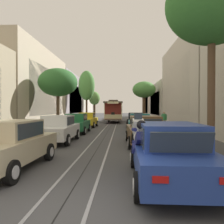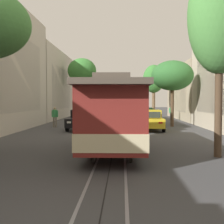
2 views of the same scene
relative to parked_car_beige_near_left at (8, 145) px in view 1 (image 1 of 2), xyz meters
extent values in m
plane|color=#424244|center=(2.50, 21.11, -0.80)|extent=(160.00, 160.00, 0.00)
cube|color=gray|center=(1.97, 25.16, -0.79)|extent=(0.08, 68.49, 0.01)
cube|color=gray|center=(3.03, 25.16, -0.79)|extent=(0.08, 68.49, 0.01)
cube|color=black|center=(2.50, 25.16, -0.80)|extent=(0.03, 68.49, 0.01)
cube|color=#BCAD93|center=(-6.76, 17.60, 3.58)|extent=(4.15, 14.82, 8.77)
cube|color=#2D3842|center=(-4.70, 17.60, 3.15)|extent=(0.04, 10.59, 5.26)
cube|color=gray|center=(-7.65, 32.72, 3.35)|extent=(5.94, 14.82, 8.31)
cube|color=#2D3842|center=(-4.70, 32.72, 2.94)|extent=(0.04, 10.59, 4.98)
cube|color=beige|center=(-6.96, 47.85, 2.56)|extent=(4.55, 14.82, 6.72)
cube|color=#2D3842|center=(-4.70, 47.85, 2.23)|extent=(0.04, 10.59, 4.03)
cube|color=beige|center=(12.25, 17.60, 3.97)|extent=(5.15, 14.82, 9.55)
cube|color=#2D3842|center=(9.70, 17.60, 3.50)|extent=(0.04, 10.59, 5.73)
cube|color=beige|center=(12.12, 32.72, 2.47)|extent=(4.88, 14.82, 6.53)
cube|color=#2D3842|center=(9.70, 32.72, 2.14)|extent=(0.04, 10.59, 3.92)
cube|color=#BCAD93|center=(11.78, 47.85, 2.62)|extent=(4.21, 14.82, 6.84)
cube|color=#2D3842|center=(9.70, 47.85, 2.28)|extent=(0.04, 10.59, 4.10)
cube|color=#C1B28E|center=(0.00, -0.04, -0.15)|extent=(1.92, 4.35, 0.66)
cube|color=#C1B28E|center=(0.00, 0.11, 0.48)|extent=(1.53, 2.10, 0.60)
cube|color=#2D3842|center=(0.04, 1.29, 0.46)|extent=(1.30, 0.23, 0.45)
cube|color=#2D3842|center=(0.75, 0.09, 0.48)|extent=(0.08, 1.81, 0.47)
cube|color=#B21414|center=(0.62, 2.10, -0.05)|extent=(0.28, 0.05, 0.12)
cube|color=#B21414|center=(-0.50, 2.13, -0.05)|extent=(0.28, 0.05, 0.12)
cylinder|color=black|center=(0.84, -1.40, -0.48)|extent=(0.22, 0.65, 0.64)
cylinder|color=silver|center=(0.95, -1.40, -0.48)|extent=(0.03, 0.35, 0.35)
cylinder|color=black|center=(0.92, 1.27, -0.48)|extent=(0.22, 0.65, 0.64)
cylinder|color=silver|center=(1.03, 1.27, -0.48)|extent=(0.03, 0.35, 0.35)
cylinder|color=black|center=(-0.84, 1.32, -0.48)|extent=(0.22, 0.65, 0.64)
cylinder|color=silver|center=(-0.95, 1.32, -0.48)|extent=(0.03, 0.35, 0.35)
cube|color=silver|center=(-0.07, 5.70, -0.15)|extent=(1.85, 4.32, 0.66)
cube|color=silver|center=(-0.07, 5.85, 0.48)|extent=(1.50, 2.08, 0.60)
cube|color=#2D3842|center=(-0.06, 5.02, 0.46)|extent=(1.33, 0.24, 0.47)
cube|color=#2D3842|center=(-0.08, 7.04, 0.46)|extent=(1.30, 0.21, 0.45)
cube|color=#2D3842|center=(0.68, 5.86, 0.48)|extent=(0.05, 1.81, 0.47)
cube|color=#2D3842|center=(-0.82, 5.85, 0.48)|extent=(0.05, 1.81, 0.47)
cube|color=white|center=(0.52, 3.55, -0.05)|extent=(0.28, 0.04, 0.14)
cube|color=#B21414|center=(0.46, 7.87, -0.05)|extent=(0.28, 0.04, 0.12)
cube|color=white|center=(-0.60, 3.54, -0.05)|extent=(0.28, 0.04, 0.14)
cube|color=#B21414|center=(-0.65, 7.86, -0.05)|extent=(0.28, 0.04, 0.12)
cylinder|color=black|center=(0.83, 4.38, -0.48)|extent=(0.21, 0.64, 0.64)
cylinder|color=silver|center=(0.94, 4.38, -0.48)|extent=(0.02, 0.35, 0.35)
cylinder|color=black|center=(-0.93, 4.36, -0.48)|extent=(0.21, 0.64, 0.64)
cylinder|color=silver|center=(-1.04, 4.36, -0.48)|extent=(0.02, 0.35, 0.35)
cylinder|color=black|center=(0.80, 7.05, -0.48)|extent=(0.21, 0.64, 0.64)
cylinder|color=silver|center=(0.91, 7.05, -0.48)|extent=(0.02, 0.35, 0.35)
cylinder|color=black|center=(-0.96, 7.03, -0.48)|extent=(0.21, 0.64, 0.64)
cylinder|color=silver|center=(-1.07, 7.03, -0.48)|extent=(0.02, 0.35, 0.35)
cube|color=#1E6038|center=(-0.04, 10.66, -0.15)|extent=(1.85, 4.32, 0.66)
cube|color=#1E6038|center=(-0.04, 10.81, 0.48)|extent=(1.50, 2.08, 0.60)
cube|color=#2D3842|center=(-0.03, 9.98, 0.46)|extent=(1.33, 0.24, 0.47)
cube|color=#2D3842|center=(-0.06, 12.00, 0.46)|extent=(1.30, 0.21, 0.45)
cube|color=#2D3842|center=(0.71, 10.82, 0.48)|extent=(0.05, 1.81, 0.47)
cube|color=#2D3842|center=(-0.79, 10.81, 0.48)|extent=(0.05, 1.81, 0.47)
cube|color=white|center=(0.54, 8.51, -0.05)|extent=(0.28, 0.04, 0.14)
cube|color=#B21414|center=(0.49, 12.83, -0.05)|extent=(0.28, 0.04, 0.12)
cube|color=white|center=(-0.57, 8.50, -0.05)|extent=(0.28, 0.04, 0.14)
cube|color=#B21414|center=(-0.62, 12.82, -0.05)|extent=(0.28, 0.04, 0.12)
cylinder|color=black|center=(0.85, 9.34, -0.48)|extent=(0.21, 0.64, 0.64)
cylinder|color=silver|center=(0.96, 9.34, -0.48)|extent=(0.02, 0.35, 0.35)
cylinder|color=black|center=(-0.90, 9.32, -0.48)|extent=(0.21, 0.64, 0.64)
cylinder|color=silver|center=(-1.01, 9.32, -0.48)|extent=(0.02, 0.35, 0.35)
cylinder|color=black|center=(0.82, 12.01, -0.48)|extent=(0.21, 0.64, 0.64)
cylinder|color=silver|center=(0.93, 12.01, -0.48)|extent=(0.02, 0.35, 0.35)
cylinder|color=black|center=(-0.94, 11.99, -0.48)|extent=(0.21, 0.64, 0.64)
cylinder|color=silver|center=(-1.05, 11.99, -0.48)|extent=(0.02, 0.35, 0.35)
cube|color=gold|center=(-0.06, 16.53, -0.15)|extent=(1.88, 4.33, 0.66)
cube|color=gold|center=(-0.06, 16.68, 0.48)|extent=(1.51, 2.09, 0.60)
cube|color=#2D3842|center=(-0.07, 15.84, 0.46)|extent=(1.34, 0.25, 0.47)
cube|color=#2D3842|center=(-0.04, 17.86, 0.46)|extent=(1.30, 0.22, 0.45)
cube|color=#2D3842|center=(0.69, 16.67, 0.48)|extent=(0.06, 1.81, 0.47)
cube|color=#2D3842|center=(-0.81, 16.69, 0.48)|extent=(0.06, 1.81, 0.47)
cube|color=white|center=(0.46, 14.36, -0.05)|extent=(0.28, 0.05, 0.14)
cube|color=#B21414|center=(0.54, 18.68, -0.05)|extent=(0.28, 0.05, 0.12)
cube|color=white|center=(-0.66, 14.38, -0.05)|extent=(0.28, 0.05, 0.14)
cube|color=#B21414|center=(-0.58, 18.70, -0.05)|extent=(0.28, 0.05, 0.12)
cylinder|color=black|center=(0.80, 15.18, -0.48)|extent=(0.21, 0.64, 0.64)
cylinder|color=silver|center=(0.91, 15.18, -0.48)|extent=(0.03, 0.35, 0.35)
cylinder|color=black|center=(-0.96, 15.21, -0.48)|extent=(0.21, 0.64, 0.64)
cylinder|color=silver|center=(-1.07, 15.22, -0.48)|extent=(0.03, 0.35, 0.35)
cylinder|color=black|center=(0.84, 17.85, -0.48)|extent=(0.21, 0.64, 0.64)
cylinder|color=silver|center=(0.95, 17.85, -0.48)|extent=(0.03, 0.35, 0.35)
cylinder|color=black|center=(-0.92, 17.88, -0.48)|extent=(0.21, 0.64, 0.64)
cylinder|color=silver|center=(-1.03, 17.88, -0.48)|extent=(0.03, 0.35, 0.35)
cube|color=#233D93|center=(4.95, -0.98, -0.15)|extent=(1.89, 4.34, 0.66)
cube|color=#233D93|center=(4.94, -1.13, 0.48)|extent=(1.52, 2.09, 0.60)
cube|color=#2D3842|center=(4.96, -0.30, 0.46)|extent=(1.34, 0.25, 0.47)
cube|color=#2D3842|center=(4.92, -2.32, 0.46)|extent=(1.30, 0.22, 0.45)
cube|color=#2D3842|center=(4.20, -1.12, 0.48)|extent=(0.07, 1.81, 0.47)
cube|color=#2D3842|center=(5.69, -1.15, 0.48)|extent=(0.07, 1.81, 0.47)
cube|color=white|center=(4.43, 1.19, -0.05)|extent=(0.28, 0.05, 0.14)
cube|color=#B21414|center=(4.35, -3.13, -0.05)|extent=(0.28, 0.05, 0.12)
cube|color=white|center=(5.55, 1.16, -0.05)|extent=(0.28, 0.05, 0.14)
cylinder|color=black|center=(4.09, 0.37, -0.48)|extent=(0.21, 0.64, 0.64)
cylinder|color=silver|center=(3.98, 0.37, -0.48)|extent=(0.03, 0.35, 0.35)
cylinder|color=black|center=(5.85, 0.33, -0.48)|extent=(0.21, 0.64, 0.64)
cylinder|color=silver|center=(5.96, 0.33, -0.48)|extent=(0.03, 0.35, 0.35)
cylinder|color=black|center=(4.04, -2.30, -0.48)|extent=(0.21, 0.64, 0.64)
cylinder|color=silver|center=(3.93, -2.30, -0.48)|extent=(0.03, 0.35, 0.35)
cube|color=brown|center=(4.96, 5.03, -0.15)|extent=(1.90, 4.34, 0.66)
cube|color=brown|center=(4.97, 4.88, 0.48)|extent=(1.52, 2.10, 0.60)
cube|color=#2D3842|center=(4.95, 5.72, 0.46)|extent=(1.34, 0.25, 0.47)
cube|color=#2D3842|center=(4.99, 3.70, 0.46)|extent=(1.30, 0.23, 0.45)
cube|color=#2D3842|center=(4.22, 4.86, 0.48)|extent=(0.07, 1.81, 0.47)
cube|color=#2D3842|center=(5.71, 4.90, 0.48)|extent=(0.07, 1.81, 0.47)
cube|color=white|center=(4.36, 7.18, -0.05)|extent=(0.28, 0.05, 0.14)
cube|color=#B21414|center=(4.45, 2.86, -0.05)|extent=(0.28, 0.05, 0.12)
cube|color=white|center=(5.47, 7.20, -0.05)|extent=(0.28, 0.05, 0.14)
cube|color=#B21414|center=(5.57, 2.88, -0.05)|extent=(0.28, 0.05, 0.12)
cylinder|color=black|center=(4.05, 6.34, -0.48)|extent=(0.21, 0.64, 0.64)
cylinder|color=silver|center=(3.94, 6.34, -0.48)|extent=(0.03, 0.35, 0.35)
cylinder|color=black|center=(5.81, 6.38, -0.48)|extent=(0.21, 0.64, 0.64)
cylinder|color=silver|center=(5.92, 6.39, -0.48)|extent=(0.03, 0.35, 0.35)
cylinder|color=black|center=(4.11, 3.68, -0.48)|extent=(0.21, 0.64, 0.64)
cylinder|color=silver|center=(4.00, 3.68, -0.48)|extent=(0.03, 0.35, 0.35)
cylinder|color=black|center=(5.87, 3.72, -0.48)|extent=(0.21, 0.64, 0.64)
cylinder|color=silver|center=(5.98, 3.72, -0.48)|extent=(0.03, 0.35, 0.35)
cube|color=#196B70|center=(5.16, 10.99, -0.15)|extent=(1.90, 4.34, 0.66)
cube|color=#196B70|center=(5.16, 10.84, 0.48)|extent=(1.52, 2.10, 0.60)
cube|color=#2D3842|center=(5.18, 11.68, 0.46)|extent=(1.34, 0.25, 0.47)
cube|color=#2D3842|center=(5.13, 9.66, 0.46)|extent=(1.30, 0.23, 0.45)
cube|color=#2D3842|center=(4.41, 10.86, 0.48)|extent=(0.07, 1.81, 0.47)
cube|color=#2D3842|center=(5.91, 10.82, 0.48)|extent=(0.07, 1.81, 0.47)
cube|color=white|center=(4.65, 13.16, -0.05)|extent=(0.28, 0.05, 0.14)
cube|color=#B21414|center=(4.55, 8.84, -0.05)|extent=(0.28, 0.05, 0.12)
cube|color=white|center=(5.77, 13.13, -0.05)|extent=(0.28, 0.05, 0.14)
cube|color=#B21414|center=(5.67, 8.82, -0.05)|extent=(0.28, 0.05, 0.12)
cylinder|color=black|center=(4.31, 12.34, -0.48)|extent=(0.22, 0.64, 0.64)
cylinder|color=silver|center=(4.20, 12.34, -0.48)|extent=(0.03, 0.35, 0.35)
cylinder|color=black|center=(6.07, 12.30, -0.48)|extent=(0.22, 0.64, 0.64)
cylinder|color=silver|center=(6.18, 12.30, -0.48)|extent=(0.03, 0.35, 0.35)
cylinder|color=black|center=(4.25, 9.68, -0.48)|extent=(0.22, 0.64, 0.64)
cylinder|color=silver|center=(4.14, 9.68, -0.48)|extent=(0.03, 0.35, 0.35)
cylinder|color=black|center=(6.01, 9.64, -0.48)|extent=(0.22, 0.64, 0.64)
cylinder|color=silver|center=(6.12, 9.63, -0.48)|extent=(0.03, 0.35, 0.35)
cube|color=black|center=(5.22, 16.38, -0.15)|extent=(1.99, 4.37, 0.66)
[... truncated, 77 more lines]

